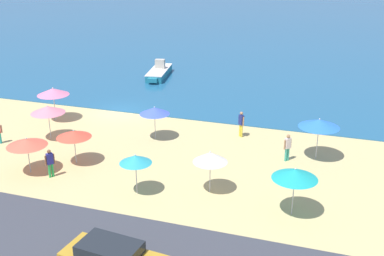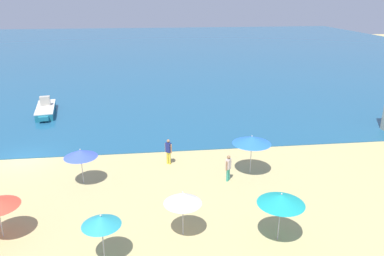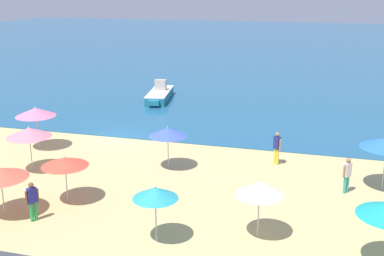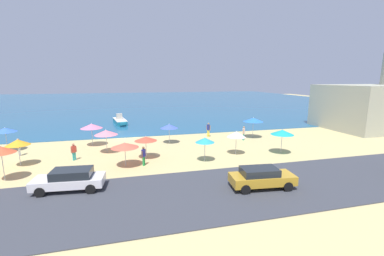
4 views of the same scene
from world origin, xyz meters
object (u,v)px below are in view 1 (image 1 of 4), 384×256
(beach_umbrella_14, at_px, (74,134))
(bather_4, at_px, (50,162))
(beach_umbrella_1, at_px, (136,159))
(bather_2, at_px, (241,123))
(beach_umbrella_7, at_px, (210,157))
(beach_umbrella_0, at_px, (319,123))
(beach_umbrella_13, at_px, (155,111))
(beach_umbrella_10, at_px, (27,142))
(bather_1, at_px, (288,146))
(beach_umbrella_3, at_px, (53,92))
(beach_umbrella_8, at_px, (295,174))
(skiff_nearshore, at_px, (159,72))
(beach_umbrella_2, at_px, (48,110))

(beach_umbrella_14, height_order, bather_4, beach_umbrella_14)
(beach_umbrella_1, distance_m, bather_2, 10.27)
(beach_umbrella_7, bearing_deg, beach_umbrella_0, 50.51)
(beach_umbrella_7, xyz_separation_m, beach_umbrella_13, (-5.65, 6.06, -0.03))
(beach_umbrella_10, bearing_deg, beach_umbrella_7, 5.47)
(beach_umbrella_14, height_order, bather_1, beach_umbrella_14)
(beach_umbrella_14, bearing_deg, beach_umbrella_13, 59.15)
(beach_umbrella_7, xyz_separation_m, bather_2, (-0.18, 8.24, -1.02))
(beach_umbrella_3, xyz_separation_m, beach_umbrella_8, (18.67, -8.02, -0.05))
(beach_umbrella_7, bearing_deg, skiff_nearshore, 118.40)
(bather_2, bearing_deg, beach_umbrella_0, -21.65)
(beach_umbrella_0, distance_m, bather_4, 16.01)
(beach_umbrella_7, bearing_deg, bather_4, -172.76)
(beach_umbrella_2, relative_size, beach_umbrella_13, 1.04)
(beach_umbrella_14, bearing_deg, skiff_nearshore, 97.63)
(beach_umbrella_0, xyz_separation_m, bather_2, (-5.25, 2.08, -1.32))
(beach_umbrella_7, xyz_separation_m, beach_umbrella_8, (4.49, -0.94, 0.16))
(beach_umbrella_3, xyz_separation_m, beach_umbrella_13, (8.52, -1.02, -0.24))
(beach_umbrella_7, xyz_separation_m, beach_umbrella_14, (-8.73, 0.91, -0.15))
(beach_umbrella_1, height_order, bather_2, beach_umbrella_1)
(beach_umbrella_13, distance_m, bather_4, 8.07)
(beach_umbrella_8, height_order, bather_1, beach_umbrella_8)
(skiff_nearshore, bearing_deg, beach_umbrella_0, -42.26)
(beach_umbrella_10, relative_size, beach_umbrella_13, 1.00)
(skiff_nearshore, bearing_deg, bather_1, -46.97)
(bather_1, bearing_deg, beach_umbrella_1, -136.65)
(bather_2, bearing_deg, skiff_nearshore, 131.08)
(beach_umbrella_7, height_order, bather_4, beach_umbrella_7)
(beach_umbrella_8, xyz_separation_m, beach_umbrella_13, (-10.15, 7.00, -0.19))
(beach_umbrella_10, xyz_separation_m, skiff_nearshore, (-0.81, 22.18, -1.42))
(beach_umbrella_0, bearing_deg, bather_2, 158.35)
(bather_1, relative_size, bather_2, 0.95)
(beach_umbrella_3, relative_size, bather_4, 1.51)
(beach_umbrella_7, height_order, skiff_nearshore, beach_umbrella_7)
(skiff_nearshore, bearing_deg, bather_4, -84.03)
(beach_umbrella_0, distance_m, bather_2, 5.80)
(beach_umbrella_1, bearing_deg, beach_umbrella_3, 141.21)
(beach_umbrella_14, xyz_separation_m, bather_2, (8.55, 7.33, -0.87))
(beach_umbrella_3, bearing_deg, beach_umbrella_0, -2.74)
(beach_umbrella_0, height_order, beach_umbrella_2, beach_umbrella_0)
(beach_umbrella_1, relative_size, beach_umbrella_7, 0.96)
(beach_umbrella_2, distance_m, beach_umbrella_13, 7.16)
(beach_umbrella_0, relative_size, beach_umbrella_3, 1.03)
(beach_umbrella_0, height_order, beach_umbrella_3, beach_umbrella_0)
(beach_umbrella_1, xyz_separation_m, beach_umbrella_14, (-5.07, 2.29, -0.10))
(beach_umbrella_1, relative_size, beach_umbrella_2, 0.95)
(beach_umbrella_13, relative_size, beach_umbrella_14, 1.07)
(beach_umbrella_13, height_order, bather_1, beach_umbrella_13)
(beach_umbrella_8, distance_m, beach_umbrella_14, 13.36)
(beach_umbrella_1, distance_m, bather_4, 5.55)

